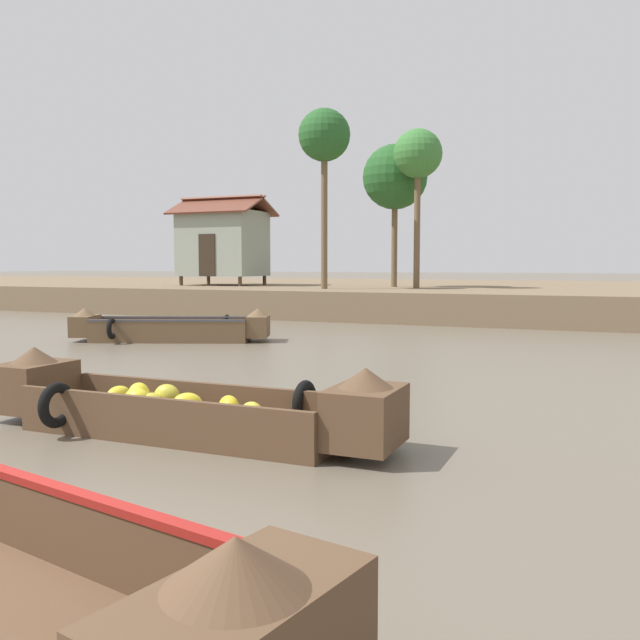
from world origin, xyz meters
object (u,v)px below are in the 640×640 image
object	(u,v)px
banana_boat	(181,407)
cargo_boat_upstream	(171,329)
palm_tree_far	(418,157)
stilt_house_left	(223,242)
palm_tree_near	(395,178)
palm_tree_mid	(324,138)

from	to	relation	value
banana_boat	cargo_boat_upstream	size ratio (longest dim) A/B	1.03
banana_boat	palm_tree_far	xyz separation A→B (m)	(-2.39, 19.20, 5.71)
stilt_house_left	palm_tree_near	size ratio (longest dim) A/B	0.71
banana_boat	palm_tree_near	xyz separation A→B (m)	(-3.63, 20.34, 5.11)
palm_tree_near	banana_boat	bearing A→B (deg)	-79.89
stilt_house_left	palm_tree_mid	world-z (taller)	palm_tree_mid
stilt_house_left	banana_boat	bearing A→B (deg)	-60.13
palm_tree_mid	stilt_house_left	bearing A→B (deg)	156.79
palm_tree_mid	palm_tree_far	bearing A→B (deg)	33.64
palm_tree_near	stilt_house_left	bearing A→B (deg)	-175.53
cargo_boat_upstream	banana_boat	bearing A→B (deg)	-54.00
stilt_house_left	palm_tree_near	world-z (taller)	palm_tree_near
banana_boat	palm_tree_far	bearing A→B (deg)	97.09
palm_tree_near	palm_tree_far	xyz separation A→B (m)	(1.24, -1.13, 0.60)
banana_boat	palm_tree_near	bearing A→B (deg)	100.11
cargo_boat_upstream	stilt_house_left	size ratio (longest dim) A/B	1.22
banana_boat	palm_tree_mid	xyz separation A→B (m)	(-5.41, 17.19, 6.26)
palm_tree_far	palm_tree_mid	bearing A→B (deg)	-146.36
palm_tree_mid	palm_tree_far	xyz separation A→B (m)	(3.02, 2.01, -0.56)
stilt_house_left	palm_tree_mid	bearing A→B (deg)	-23.21
cargo_boat_upstream	palm_tree_near	xyz separation A→B (m)	(2.14, 12.40, 5.14)
cargo_boat_upstream	stilt_house_left	world-z (taller)	stilt_house_left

